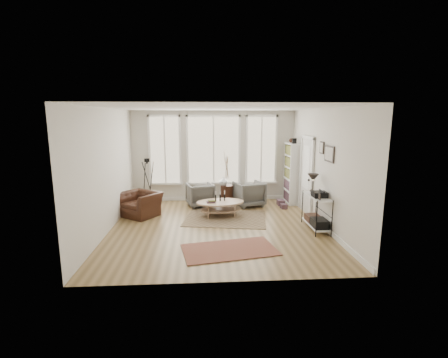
{
  "coord_description": "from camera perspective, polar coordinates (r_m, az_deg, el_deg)",
  "views": [
    {
      "loc": [
        -0.34,
        -7.69,
        2.67
      ],
      "look_at": [
        0.2,
        0.6,
        1.1
      ],
      "focal_mm": 26.0,
      "sensor_mm": 36.0,
      "label": 1
    }
  ],
  "objects": [
    {
      "name": "rug_runner",
      "position": [
        6.8,
        0.98,
        -12.29
      ],
      "size": [
        2.05,
        1.38,
        0.01
      ],
      "primitive_type": "cube",
      "rotation": [
        0.0,
        0.0,
        0.19
      ],
      "color": "maroon",
      "rests_on": "ground"
    },
    {
      "name": "coffee_table",
      "position": [
        8.92,
        -0.7,
        -4.55
      ],
      "size": [
        1.41,
        1.0,
        0.6
      ],
      "color": "tan",
      "rests_on": "ground"
    },
    {
      "name": "side_table",
      "position": [
        10.07,
        0.51,
        0.05
      ],
      "size": [
        0.4,
        0.4,
        1.68
      ],
      "color": "#381C12",
      "rests_on": "ground"
    },
    {
      "name": "accent_chair",
      "position": [
        9.27,
        -14.53,
        -4.27
      ],
      "size": [
        1.33,
        1.3,
        0.66
      ],
      "primitive_type": "imported",
      "rotation": [
        0.0,
        0.0,
        -0.62
      ],
      "color": "#381C12",
      "rests_on": "ground"
    },
    {
      "name": "armchair_left",
      "position": [
        9.95,
        -4.21,
        -2.78
      ],
      "size": [
        0.94,
        0.95,
        0.71
      ],
      "primitive_type": "imported",
      "rotation": [
        0.0,
        0.0,
        3.41
      ],
      "color": "#5F5E5B",
      "rests_on": "ground"
    },
    {
      "name": "door",
      "position": [
        9.43,
        14.3,
        0.93
      ],
      "size": [
        0.09,
        1.06,
        2.22
      ],
      "color": "silver",
      "rests_on": "ground"
    },
    {
      "name": "armchair_right",
      "position": [
        10.0,
        4.41,
        -2.57
      ],
      "size": [
        1.01,
        1.03,
        0.76
      ],
      "primitive_type": "imported",
      "rotation": [
        0.0,
        0.0,
        3.43
      ],
      "color": "#5F5E5B",
      "rests_on": "ground"
    },
    {
      "name": "room",
      "position": [
        7.82,
        -1.05,
        1.55
      ],
      "size": [
        5.5,
        5.54,
        2.9
      ],
      "color": "olive",
      "rests_on": "ground"
    },
    {
      "name": "rug_main",
      "position": [
        8.8,
        0.27,
        -6.91
      ],
      "size": [
        2.36,
        1.92,
        0.01
      ],
      "primitive_type": "cube",
      "rotation": [
        0.0,
        0.0,
        -0.16
      ],
      "color": "brown",
      "rests_on": "ground"
    },
    {
      "name": "bay_window",
      "position": [
        10.46,
        -1.85,
        4.87
      ],
      "size": [
        4.14,
        0.12,
        2.24
      ],
      "color": "tan",
      "rests_on": "ground"
    },
    {
      "name": "book_stack_far",
      "position": [
        9.88,
        10.45,
        -4.75
      ],
      "size": [
        0.2,
        0.24,
        0.14
      ],
      "primitive_type": "cube",
      "rotation": [
        0.0,
        0.0,
        0.14
      ],
      "color": "brown",
      "rests_on": "ground"
    },
    {
      "name": "bookcase",
      "position": [
        10.43,
        11.76,
        1.02
      ],
      "size": [
        0.31,
        0.85,
        2.06
      ],
      "color": "white",
      "rests_on": "ground"
    },
    {
      "name": "low_shelf",
      "position": [
        8.16,
        15.94,
        -5.05
      ],
      "size": [
        0.38,
        1.08,
        1.3
      ],
      "color": "white",
      "rests_on": "ground"
    },
    {
      "name": "tripod_camera",
      "position": [
        10.19,
        -13.25,
        -0.89
      ],
      "size": [
        0.51,
        0.51,
        1.46
      ],
      "color": "black",
      "rests_on": "ground"
    },
    {
      "name": "wall_art",
      "position": [
        8.01,
        17.71,
        4.51
      ],
      "size": [
        0.04,
        0.88,
        0.44
      ],
      "color": "black",
      "rests_on": "ground"
    },
    {
      "name": "vase",
      "position": [
        10.08,
        -0.09,
        -0.35
      ],
      "size": [
        0.33,
        0.33,
        0.28
      ],
      "primitive_type": "imported",
      "rotation": [
        0.0,
        0.0,
        0.29
      ],
      "color": "silver",
      "rests_on": "side_table"
    },
    {
      "name": "book_stack_near",
      "position": [
        10.23,
        9.94,
        -4.1
      ],
      "size": [
        0.21,
        0.27,
        0.17
      ],
      "primitive_type": "cube",
      "rotation": [
        0.0,
        0.0,
        0.02
      ],
      "color": "brown",
      "rests_on": "ground"
    }
  ]
}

